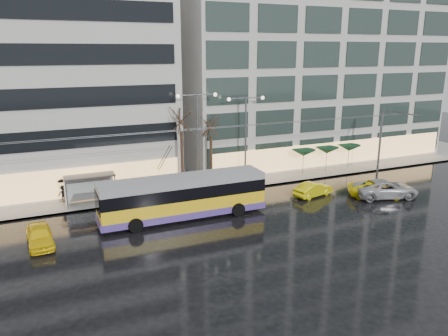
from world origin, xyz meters
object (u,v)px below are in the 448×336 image
trolleybus (183,198)px  taxi_a (40,236)px  bus_shelter (85,183)px  street_lamp_near (197,128)px

trolleybus → taxi_a: 10.74m
trolleybus → bus_shelter: 9.25m
trolleybus → street_lamp_near: size_ratio=1.47×
taxi_a → trolleybus: bearing=1.4°
bus_shelter → street_lamp_near: 11.14m
bus_shelter → taxi_a: bus_shelter is taller
trolleybus → bus_shelter: (-6.74, 6.32, 0.30)m
trolleybus → bus_shelter: trolleybus is taller
trolleybus → taxi_a: (-10.66, -0.90, -0.96)m
street_lamp_near → trolleybus: bearing=-119.5°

